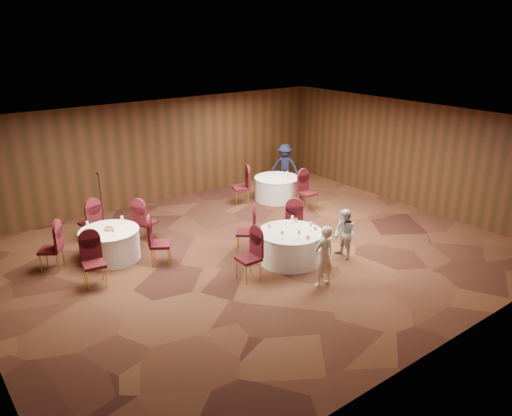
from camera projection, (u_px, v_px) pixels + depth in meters
ground at (254, 254)px, 12.33m from camera, size 12.00×12.00×0.00m
room_shell at (254, 177)px, 11.65m from camera, size 12.00×12.00×12.00m
table_main at (290, 246)px, 11.86m from camera, size 1.54×1.54×0.74m
table_left at (110, 244)px, 11.95m from camera, size 1.41×1.41×0.74m
table_right at (277, 188)px, 16.05m from camera, size 1.43×1.43×0.74m
chairs_main at (264, 236)px, 12.08m from camera, size 2.86×1.87×1.00m
chairs_left at (109, 239)px, 11.92m from camera, size 3.17×3.00×1.00m
chairs_right at (274, 190)px, 15.45m from camera, size 1.94×2.24×1.00m
tabletop_main at (298, 227)px, 11.72m from camera, size 1.08×1.12×0.22m
tabletop_left at (108, 227)px, 11.80m from camera, size 0.87×0.82×0.22m
tabletop_right at (287, 173)px, 15.81m from camera, size 0.08×0.08×0.22m
mic_stand at (103, 215)px, 13.49m from camera, size 0.24×0.24×1.65m
woman_a at (324, 256)px, 10.61m from camera, size 0.52×0.36×1.38m
woman_b at (345, 234)px, 11.92m from camera, size 0.52×0.63×1.22m
man_c at (285, 165)px, 17.23m from camera, size 1.00×1.12×1.51m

